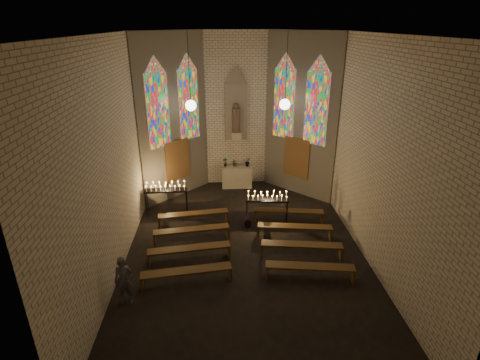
% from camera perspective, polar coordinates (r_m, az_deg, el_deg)
% --- Properties ---
extents(floor, '(12.00, 12.00, 0.00)m').
position_cam_1_polar(floor, '(13.17, 0.73, -10.64)').
color(floor, black).
rests_on(floor, ground).
extents(room, '(8.22, 12.43, 7.00)m').
position_cam_1_polar(room, '(14.77, -0.13, 8.96)').
color(room, beige).
rests_on(room, ground).
extents(altar, '(1.40, 0.60, 1.00)m').
position_cam_1_polar(altar, '(17.76, -0.50, 0.49)').
color(altar, beige).
rests_on(altar, ground).
extents(flower_vase_left, '(0.25, 0.20, 0.43)m').
position_cam_1_polar(flower_vase_left, '(17.57, -2.28, 2.72)').
color(flower_vase_left, '#4C723F').
rests_on(flower_vase_left, altar).
extents(flower_vase_center, '(0.37, 0.33, 0.34)m').
position_cam_1_polar(flower_vase_center, '(17.60, -0.73, 2.62)').
color(flower_vase_center, '#4C723F').
rests_on(flower_vase_center, altar).
extents(flower_vase_right, '(0.29, 0.26, 0.44)m').
position_cam_1_polar(flower_vase_right, '(17.60, 1.18, 2.80)').
color(flower_vase_right, '#4C723F').
rests_on(flower_vase_right, altar).
extents(aisle_flower_pot, '(0.31, 0.31, 0.47)m').
position_cam_1_polar(aisle_flower_pot, '(14.42, 1.18, -6.33)').
color(aisle_flower_pot, '#4C723F').
rests_on(aisle_flower_pot, ground).
extents(votive_stand_left, '(1.74, 0.44, 1.27)m').
position_cam_1_polar(votive_stand_left, '(15.40, -11.25, -1.24)').
color(votive_stand_left, black).
rests_on(votive_stand_left, ground).
extents(votive_stand_right, '(1.70, 0.57, 1.22)m').
position_cam_1_polar(votive_stand_right, '(14.44, 4.17, -2.71)').
color(votive_stand_right, black).
rests_on(votive_stand_right, ground).
extents(pew_left_0, '(2.70, 0.72, 0.51)m').
position_cam_1_polar(pew_left_0, '(14.59, -7.11, -5.33)').
color(pew_left_0, '#4E3416').
rests_on(pew_left_0, ground).
extents(pew_right_0, '(2.70, 0.72, 0.51)m').
position_cam_1_polar(pew_right_0, '(14.80, 7.42, -4.92)').
color(pew_right_0, '#4E3416').
rests_on(pew_right_0, ground).
extents(pew_left_1, '(2.70, 0.72, 0.51)m').
position_cam_1_polar(pew_left_1, '(13.55, -7.39, -7.73)').
color(pew_left_1, '#4E3416').
rests_on(pew_left_1, ground).
extents(pew_right_1, '(2.70, 0.72, 0.51)m').
position_cam_1_polar(pew_right_1, '(13.77, 8.31, -7.25)').
color(pew_right_1, '#4E3416').
rests_on(pew_right_1, ground).
extents(pew_left_2, '(2.70, 0.72, 0.51)m').
position_cam_1_polar(pew_left_2, '(12.54, -7.73, -10.53)').
color(pew_left_2, '#4E3416').
rests_on(pew_left_2, ground).
extents(pew_right_2, '(2.70, 0.72, 0.51)m').
position_cam_1_polar(pew_right_2, '(12.77, 9.36, -9.95)').
color(pew_right_2, '#4E3416').
rests_on(pew_right_2, ground).
extents(pew_left_3, '(2.70, 0.72, 0.51)m').
position_cam_1_polar(pew_left_3, '(11.56, -8.13, -13.81)').
color(pew_left_3, '#4E3416').
rests_on(pew_left_3, ground).
extents(pew_right_3, '(2.70, 0.72, 0.51)m').
position_cam_1_polar(pew_right_3, '(11.81, 10.59, -13.08)').
color(pew_right_3, '#4E3416').
rests_on(pew_right_3, ground).
extents(visitor, '(0.55, 0.39, 1.44)m').
position_cam_1_polar(visitor, '(11.12, -17.23, -14.47)').
color(visitor, '#4F4D58').
rests_on(visitor, ground).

